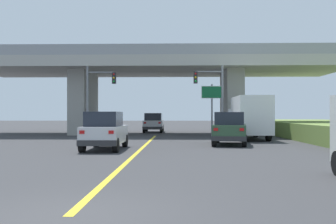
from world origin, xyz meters
The scene contains 10 objects.
ground centered at (0.00, 29.91, 0.00)m, with size 160.00×160.00×0.00m, color #353538.
overpass_bridge centered at (0.00, 29.91, 5.59)m, with size 34.33×9.89×7.78m.
lane_divider_stripe centered at (0.00, 13.46, 0.00)m, with size 0.20×26.92×0.01m, color yellow.
suv_lead centered at (-1.89, 13.42, 1.01)m, with size 1.93×4.42×2.02m.
suv_crossing centered at (5.20, 16.91, 1.01)m, with size 2.63×4.63×2.02m.
box_truck centered at (7.36, 22.21, 1.67)m, with size 2.33×6.81×3.20m.
sedan_oncoming centered at (-0.61, 33.94, 1.01)m, with size 2.03×4.39×2.02m.
traffic_signal_nearside centered at (4.84, 24.28, 3.75)m, with size 2.42×0.36×5.87m.
traffic_signal_farside centered at (-4.83, 25.06, 3.80)m, with size 2.49×0.36×5.99m.
highway_sign centered at (4.93, 26.41, 3.35)m, with size 1.83×0.17×4.50m.
Camera 1 is at (2.02, -7.03, 1.87)m, focal length 41.32 mm.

